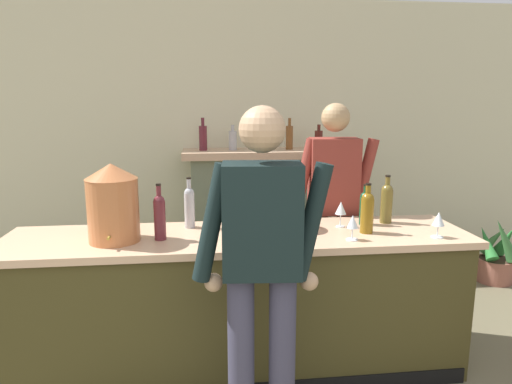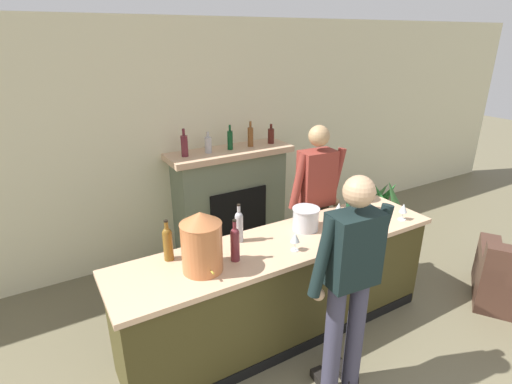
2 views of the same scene
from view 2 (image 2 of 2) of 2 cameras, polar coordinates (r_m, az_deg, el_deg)
wall_back_panel at (r=4.78m, az=-10.39°, el=6.88°), size 12.00×0.07×2.75m
bar_counter at (r=3.63m, az=3.74°, el=-13.58°), size 2.92×0.69×0.94m
fireplace_stone at (r=4.96m, az=-3.68°, el=-0.99°), size 1.51×0.52×1.61m
potted_plant_corner at (r=6.12m, az=17.88°, el=-1.66°), size 0.35×0.39×0.69m
person_customer at (r=2.91m, az=13.20°, el=-12.34°), size 0.66×0.33×1.74m
person_bartender at (r=4.16m, az=8.50°, el=-1.16°), size 0.66×0.32×1.75m
copper_dispenser at (r=2.92m, az=-7.79°, el=-7.02°), size 0.31×0.34×0.47m
ice_bucket_steel at (r=3.57m, az=7.11°, el=-3.81°), size 0.24×0.24×0.20m
wine_bottle_chardonnay_pale at (r=3.93m, az=13.31°, el=-1.43°), size 0.07×0.07×0.28m
wine_bottle_merlot_tall at (r=4.04m, az=14.76°, el=-0.52°), size 0.08×0.08×0.33m
wine_bottle_riesling_slim at (r=3.32m, az=-2.44°, el=-4.76°), size 0.07×0.07×0.34m
wine_bottle_burgundy_dark at (r=3.05m, az=-3.02°, el=-7.24°), size 0.07×0.07×0.34m
wine_bottle_rose_blush at (r=3.76m, az=14.72°, el=-2.32°), size 0.08×0.08×0.32m
wine_bottle_cabernet_heavy at (r=3.13m, az=-12.49°, el=-7.03°), size 0.08×0.08×0.33m
wine_glass_near_bucket at (r=3.22m, az=5.63°, el=-6.58°), size 0.08×0.08×0.15m
wine_glass_by_dispenser at (r=3.59m, az=14.61°, el=-4.13°), size 0.07×0.07×0.15m
wine_glass_back_row at (r=3.96m, az=20.31°, el=-2.27°), size 0.07×0.07×0.16m
wine_glass_mid_counter at (r=3.79m, az=11.73°, el=-2.21°), size 0.07×0.07×0.17m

